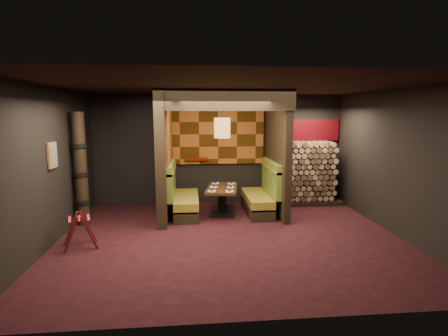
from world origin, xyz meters
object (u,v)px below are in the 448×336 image
Objects in this scene: dining_table at (222,197)px; luggage_rack at (80,230)px; booth_bench_left at (182,198)px; pendant_lamp at (222,128)px; totem_column at (81,170)px; firewood_stack at (307,173)px; booth_bench_right at (261,196)px.

luggage_rack is at bearing -146.69° from dining_table.
pendant_lamp is (0.94, -0.18, 1.64)m from booth_bench_left.
luggage_rack is 1.63m from totem_column.
pendant_lamp is at bearing -159.22° from firewood_stack.
booth_bench_right reaches higher than luggage_rack.
pendant_lamp reaches higher than luggage_rack.
totem_column is (-3.03, -0.42, 0.76)m from dining_table.
dining_table is at bearing 33.31° from luggage_rack.
luggage_rack is 5.65m from firewood_stack.
luggage_rack is (-2.69, -1.77, -0.10)m from dining_table.
dining_table is at bearing -172.48° from booth_bench_right.
booth_bench_right is 2.27× the size of luggage_rack.
booth_bench_right is at bearing 7.86° from totem_column.
booth_bench_left is 0.95m from dining_table.
totem_column is at bearing -166.81° from firewood_stack.
dining_table is at bearing 90.00° from pendant_lamp.
booth_bench_right is at bearing 7.52° from dining_table.
dining_table is (-0.96, -0.13, 0.03)m from booth_bench_right.
booth_bench_left reaches higher than dining_table.
booth_bench_left is at bearing -167.83° from firewood_stack.
pendant_lamp is at bearing 32.56° from luggage_rack.
luggage_rack is at bearing -152.58° from firewood_stack.
booth_bench_right is at bearing -152.65° from firewood_stack.
booth_bench_left is at bearing 172.34° from dining_table.
totem_column reaches higher than booth_bench_right.
firewood_stack is (2.31, 0.83, 0.39)m from dining_table.
totem_column is at bearing -165.25° from booth_bench_left.
totem_column reaches higher than luggage_rack.
booth_bench_right is at bearing 10.44° from pendant_lamp.
booth_bench_left is 1.89m from booth_bench_right.
firewood_stack is (3.25, 0.70, 0.42)m from booth_bench_left.
pendant_lamp is (0.00, -0.05, 1.61)m from dining_table.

